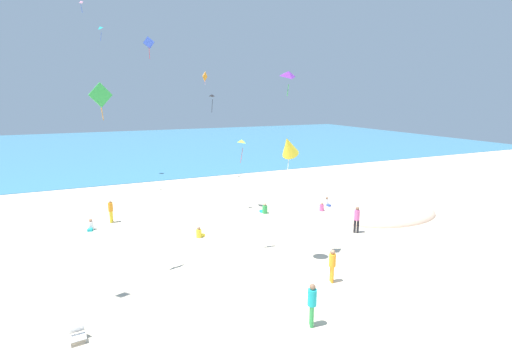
{
  "coord_description": "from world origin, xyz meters",
  "views": [
    {
      "loc": [
        -8.76,
        -12.95,
        8.32
      ],
      "look_at": [
        0.0,
        6.43,
        3.64
      ],
      "focal_mm": 26.27,
      "sensor_mm": 36.0,
      "label": 1
    }
  ],
  "objects_px": {
    "kite_lime": "(242,141)",
    "person_1": "(327,202)",
    "person_3": "(111,209)",
    "person_4": "(332,264)",
    "kite_blue": "(149,43)",
    "beach_chair_far_left": "(77,333)",
    "kite_orange": "(205,77)",
    "kite_pink": "(81,2)",
    "kite_purple": "(289,74)",
    "person_6": "(357,218)",
    "kite_teal": "(100,28)",
    "kite_yellow": "(289,146)",
    "person_7": "(199,233)",
    "kite_green": "(101,95)",
    "person_8": "(322,208)",
    "person_5": "(91,226)",
    "person_2": "(265,209)",
    "person_0": "(312,302)",
    "kite_black": "(212,96)"
  },
  "relations": [
    {
      "from": "person_6",
      "to": "kite_lime",
      "type": "xyz_separation_m",
      "value": [
        -4.44,
        7.93,
        4.12
      ]
    },
    {
      "from": "person_2",
      "to": "person_3",
      "type": "height_order",
      "value": "person_3"
    },
    {
      "from": "person_4",
      "to": "person_7",
      "type": "distance_m",
      "value": 8.92
    },
    {
      "from": "kite_green",
      "to": "beach_chair_far_left",
      "type": "bearing_deg",
      "value": -109.9
    },
    {
      "from": "kite_lime",
      "to": "kite_teal",
      "type": "bearing_deg",
      "value": 117.64
    },
    {
      "from": "person_7",
      "to": "kite_blue",
      "type": "distance_m",
      "value": 15.7
    },
    {
      "from": "kite_yellow",
      "to": "kite_orange",
      "type": "bearing_deg",
      "value": 83.56
    },
    {
      "from": "person_5",
      "to": "kite_orange",
      "type": "height_order",
      "value": "kite_orange"
    },
    {
      "from": "person_7",
      "to": "kite_blue",
      "type": "height_order",
      "value": "kite_blue"
    },
    {
      "from": "person_0",
      "to": "kite_teal",
      "type": "bearing_deg",
      "value": -54.92
    },
    {
      "from": "kite_black",
      "to": "kite_green",
      "type": "bearing_deg",
      "value": -133.16
    },
    {
      "from": "beach_chair_far_left",
      "to": "person_1",
      "type": "distance_m",
      "value": 20.32
    },
    {
      "from": "person_2",
      "to": "kite_teal",
      "type": "distance_m",
      "value": 24.81
    },
    {
      "from": "beach_chair_far_left",
      "to": "kite_orange",
      "type": "height_order",
      "value": "kite_orange"
    },
    {
      "from": "person_3",
      "to": "person_6",
      "type": "height_order",
      "value": "person_6"
    },
    {
      "from": "person_0",
      "to": "beach_chair_far_left",
      "type": "bearing_deg",
      "value": 7.77
    },
    {
      "from": "person_2",
      "to": "person_4",
      "type": "xyz_separation_m",
      "value": [
        -1.69,
        -10.66,
        0.62
      ]
    },
    {
      "from": "person_0",
      "to": "kite_green",
      "type": "distance_m",
      "value": 12.02
    },
    {
      "from": "kite_yellow",
      "to": "person_4",
      "type": "bearing_deg",
      "value": -68.73
    },
    {
      "from": "kite_pink",
      "to": "kite_purple",
      "type": "relative_size",
      "value": 0.72
    },
    {
      "from": "beach_chair_far_left",
      "to": "kite_purple",
      "type": "bearing_deg",
      "value": 100.52
    },
    {
      "from": "kite_blue",
      "to": "kite_lime",
      "type": "bearing_deg",
      "value": -44.61
    },
    {
      "from": "person_2",
      "to": "kite_green",
      "type": "xyz_separation_m",
      "value": [
        -10.66,
        -6.06,
        8.08
      ]
    },
    {
      "from": "person_3",
      "to": "person_8",
      "type": "bearing_deg",
      "value": -162.75
    },
    {
      "from": "person_5",
      "to": "kite_yellow",
      "type": "bearing_deg",
      "value": 60.34
    },
    {
      "from": "person_2",
      "to": "kite_blue",
      "type": "xyz_separation_m",
      "value": [
        -6.4,
        7.29,
        12.04
      ]
    },
    {
      "from": "person_4",
      "to": "kite_blue",
      "type": "bearing_deg",
      "value": 122.46
    },
    {
      "from": "person_6",
      "to": "kite_orange",
      "type": "bearing_deg",
      "value": -121.17
    },
    {
      "from": "person_3",
      "to": "person_6",
      "type": "relative_size",
      "value": 0.94
    },
    {
      "from": "person_5",
      "to": "kite_purple",
      "type": "relative_size",
      "value": 0.6
    },
    {
      "from": "person_1",
      "to": "person_3",
      "type": "xyz_separation_m",
      "value": [
        -15.6,
        2.66,
        0.67
      ]
    },
    {
      "from": "person_2",
      "to": "kite_orange",
      "type": "distance_m",
      "value": 16.45
    },
    {
      "from": "kite_orange",
      "to": "kite_blue",
      "type": "relative_size",
      "value": 0.74
    },
    {
      "from": "person_3",
      "to": "kite_teal",
      "type": "height_order",
      "value": "kite_teal"
    },
    {
      "from": "kite_pink",
      "to": "kite_lime",
      "type": "distance_m",
      "value": 16.88
    },
    {
      "from": "person_1",
      "to": "person_2",
      "type": "bearing_deg",
      "value": -104.22
    },
    {
      "from": "person_7",
      "to": "kite_black",
      "type": "height_order",
      "value": "kite_black"
    },
    {
      "from": "kite_teal",
      "to": "kite_lime",
      "type": "xyz_separation_m",
      "value": [
        8.32,
        -15.88,
        -9.76
      ]
    },
    {
      "from": "person_2",
      "to": "kite_orange",
      "type": "xyz_separation_m",
      "value": [
        -0.27,
        13.09,
        9.95
      ]
    },
    {
      "from": "person_1",
      "to": "kite_green",
      "type": "bearing_deg",
      "value": -81.28
    },
    {
      "from": "person_2",
      "to": "person_8",
      "type": "distance_m",
      "value": 4.31
    },
    {
      "from": "kite_orange",
      "to": "person_4",
      "type": "bearing_deg",
      "value": -93.42
    },
    {
      "from": "kite_pink",
      "to": "kite_purple",
      "type": "distance_m",
      "value": 21.2
    },
    {
      "from": "person_5",
      "to": "person_7",
      "type": "bearing_deg",
      "value": 72.65
    },
    {
      "from": "kite_lime",
      "to": "person_1",
      "type": "bearing_deg",
      "value": -19.45
    },
    {
      "from": "kite_black",
      "to": "person_1",
      "type": "bearing_deg",
      "value": -14.75
    },
    {
      "from": "person_0",
      "to": "kite_purple",
      "type": "distance_m",
      "value": 10.16
    },
    {
      "from": "kite_blue",
      "to": "kite_purple",
      "type": "relative_size",
      "value": 1.34
    },
    {
      "from": "kite_pink",
      "to": "kite_green",
      "type": "bearing_deg",
      "value": -89.31
    },
    {
      "from": "person_7",
      "to": "kite_pink",
      "type": "relative_size",
      "value": 0.77
    }
  ]
}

